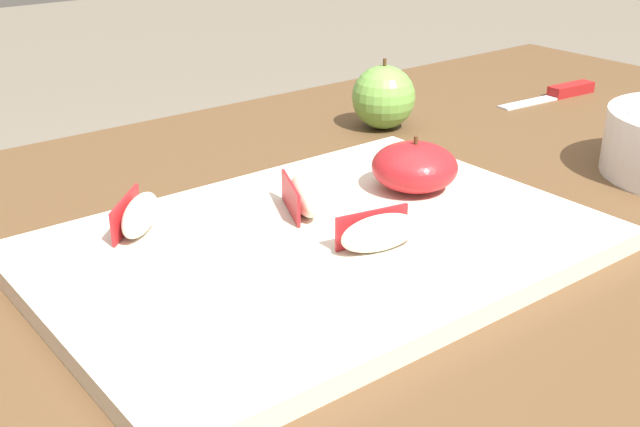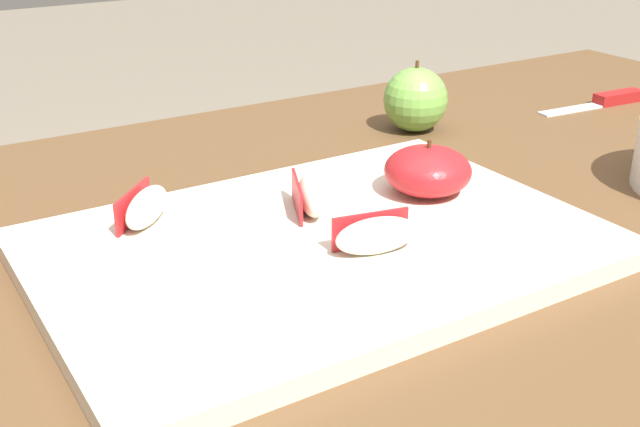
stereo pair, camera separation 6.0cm
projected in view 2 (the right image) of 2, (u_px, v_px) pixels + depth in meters
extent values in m
cube|color=brown|center=(386.00, 254.00, 0.65)|extent=(1.41, 0.81, 0.03)
cube|color=brown|center=(561.00, 280.00, 1.38)|extent=(0.06, 0.06, 0.71)
cube|color=beige|center=(320.00, 247.00, 0.61)|extent=(0.42, 0.29, 0.02)
ellipsoid|color=#B21E23|center=(428.00, 171.00, 0.68)|extent=(0.08, 0.08, 0.04)
cylinder|color=#4C3319|center=(429.00, 146.00, 0.67)|extent=(0.00, 0.00, 0.01)
ellipsoid|color=#F4EACC|center=(377.00, 236.00, 0.58)|extent=(0.07, 0.03, 0.03)
cube|color=#B21E23|center=(370.00, 229.00, 0.59)|extent=(0.06, 0.01, 0.03)
ellipsoid|color=#F4EACC|center=(147.00, 207.00, 0.63)|extent=(0.06, 0.06, 0.03)
cube|color=#B21E23|center=(133.00, 206.00, 0.63)|extent=(0.04, 0.05, 0.03)
ellipsoid|color=#F4EACC|center=(311.00, 195.00, 0.65)|extent=(0.04, 0.07, 0.03)
cube|color=#B21E23|center=(297.00, 196.00, 0.65)|extent=(0.03, 0.06, 0.03)
cube|color=silver|center=(570.00, 110.00, 0.98)|extent=(0.09, 0.03, 0.00)
cube|color=maroon|center=(619.00, 97.00, 1.01)|extent=(0.07, 0.03, 0.01)
sphere|color=#70AD47|center=(415.00, 100.00, 0.89)|extent=(0.07, 0.07, 0.07)
cylinder|color=#4C3319|center=(417.00, 66.00, 0.87)|extent=(0.00, 0.00, 0.01)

